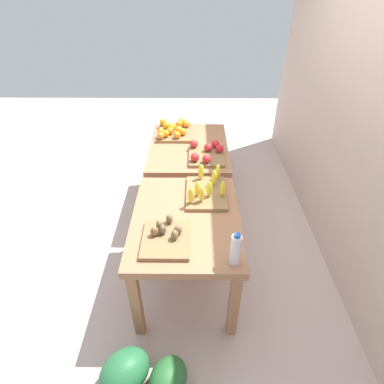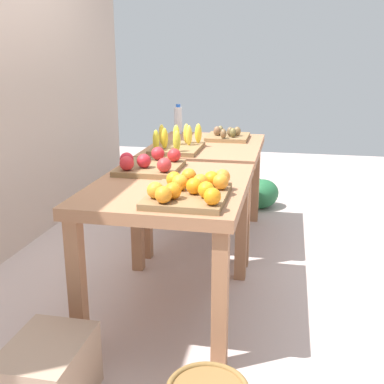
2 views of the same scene
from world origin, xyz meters
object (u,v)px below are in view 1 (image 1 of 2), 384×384
object	(u,v)px
banana_crate	(207,190)
wicker_basket	(164,158)
kiwi_bin	(166,237)
cardboard_produce_box	(212,155)
orange_bin	(174,130)
display_table_right	(186,228)
water_bottle	(236,249)
display_table_left	(189,154)
apple_bin	(206,153)

from	to	relation	value
banana_crate	wicker_basket	size ratio (longest dim) A/B	1.37
kiwi_bin	cardboard_produce_box	bearing A→B (deg)	169.04
orange_bin	banana_crate	size ratio (longest dim) A/B	1.05
kiwi_bin	orange_bin	bearing A→B (deg)	-178.67
display_table_right	cardboard_produce_box	bearing A→B (deg)	171.36
orange_bin	water_bottle	world-z (taller)	water_bottle
water_bottle	cardboard_produce_box	bearing A→B (deg)	-179.67
display_table_right	wicker_basket	world-z (taller)	display_table_right
orange_bin	banana_crate	world-z (taller)	banana_crate
display_table_left	display_table_right	world-z (taller)	same
banana_crate	cardboard_produce_box	bearing A→B (deg)	175.25
apple_bin	wicker_basket	size ratio (longest dim) A/B	1.26
display_table_left	orange_bin	size ratio (longest dim) A/B	2.25
apple_bin	kiwi_bin	xyz separation A→B (m)	(1.12, -0.30, -0.01)
banana_crate	apple_bin	bearing A→B (deg)	178.34
display_table_right	cardboard_produce_box	size ratio (longest dim) A/B	2.60
display_table_left	apple_bin	size ratio (longest dim) A/B	2.56
orange_bin	water_bottle	xyz separation A→B (m)	(1.80, 0.48, 0.07)
display_table_left	banana_crate	size ratio (longest dim) A/B	2.36
cardboard_produce_box	orange_bin	bearing A→B (deg)	-37.89
display_table_left	banana_crate	distance (m)	0.87
display_table_right	orange_bin	bearing A→B (deg)	-173.19
apple_bin	orange_bin	bearing A→B (deg)	-145.13
display_table_right	water_bottle	distance (m)	0.57
banana_crate	display_table_left	bearing A→B (deg)	-169.28
orange_bin	wicker_basket	world-z (taller)	orange_bin
apple_bin	water_bottle	bearing A→B (deg)	5.96
kiwi_bin	wicker_basket	distance (m)	2.30
display_table_left	water_bottle	size ratio (longest dim) A/B	4.27
water_bottle	cardboard_produce_box	world-z (taller)	water_bottle
orange_bin	banana_crate	bearing A→B (deg)	16.43
display_table_right	orange_bin	distance (m)	1.39
display_table_right	banana_crate	bearing A→B (deg)	150.26
display_table_left	banana_crate	bearing A→B (deg)	10.72
apple_bin	kiwi_bin	world-z (taller)	apple_bin
orange_bin	wicker_basket	xyz separation A→B (m)	(-0.58, -0.19, -0.69)
wicker_basket	cardboard_produce_box	distance (m)	0.65
display_table_left	apple_bin	world-z (taller)	apple_bin
orange_bin	wicker_basket	bearing A→B (deg)	-162.22
kiwi_bin	water_bottle	xyz separation A→B (m)	(0.19, 0.44, 0.09)
cardboard_produce_box	apple_bin	bearing A→B (deg)	-6.46
water_bottle	cardboard_produce_box	distance (m)	2.50
apple_bin	display_table_right	bearing A→B (deg)	-11.28
orange_bin	apple_bin	distance (m)	0.60
kiwi_bin	cardboard_produce_box	size ratio (longest dim) A/B	0.90
kiwi_bin	water_bottle	bearing A→B (deg)	66.44
display_table_left	cardboard_produce_box	distance (m)	1.03
display_table_right	kiwi_bin	size ratio (longest dim) A/B	2.89
orange_bin	cardboard_produce_box	size ratio (longest dim) A/B	1.16
banana_crate	water_bottle	size ratio (longest dim) A/B	1.81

